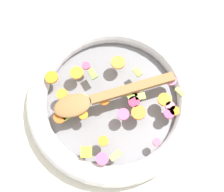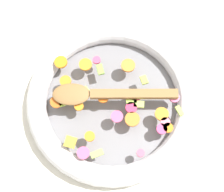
# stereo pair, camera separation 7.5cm
# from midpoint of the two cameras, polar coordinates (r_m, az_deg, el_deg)

# --- Properties ---
(ground_plane) EXTENTS (4.00, 4.00, 0.00)m
(ground_plane) POSITION_cam_midpoint_polar(r_m,az_deg,el_deg) (0.80, -2.67, -1.59)
(ground_plane) COLOR silver
(skillet) EXTENTS (0.43, 0.43, 0.05)m
(skillet) POSITION_cam_midpoint_polar(r_m,az_deg,el_deg) (0.78, -2.74, -1.08)
(skillet) COLOR slate
(skillet) RESTS_ON ground_plane
(chopped_vegetables) EXTENTS (0.34, 0.28, 0.01)m
(chopped_vegetables) POSITION_cam_midpoint_polar(r_m,az_deg,el_deg) (0.75, -2.57, -1.48)
(chopped_vegetables) COLOR orange
(chopped_vegetables) RESTS_ON skillet
(wooden_spoon) EXTENTS (0.30, 0.09, 0.01)m
(wooden_spoon) POSITION_cam_midpoint_polar(r_m,az_deg,el_deg) (0.74, -4.80, -0.61)
(wooden_spoon) COLOR olive
(wooden_spoon) RESTS_ON chopped_vegetables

